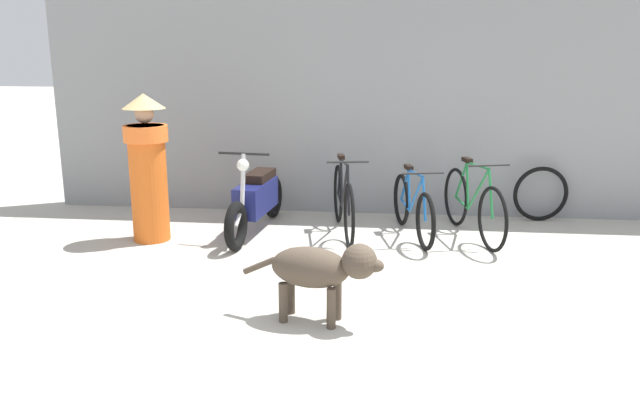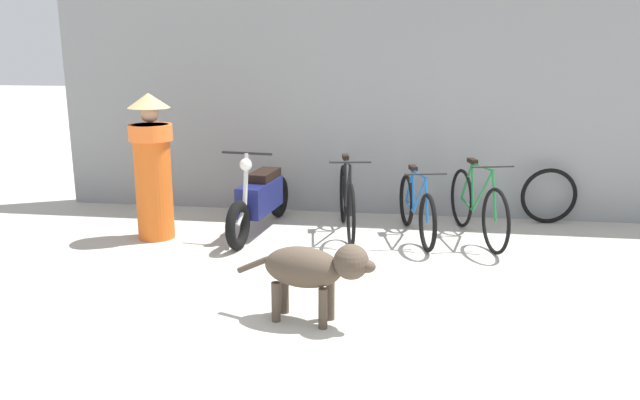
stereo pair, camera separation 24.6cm
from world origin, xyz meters
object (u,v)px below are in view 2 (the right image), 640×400
(bicycle_1, at_px, (416,209))
(bicycle_0, at_px, (347,202))
(stray_dog, at_px, (314,268))
(bicycle_2, at_px, (477,206))
(person_in_robes, at_px, (152,164))
(spare_tire_left, at_px, (549,196))
(motorcycle, at_px, (260,199))

(bicycle_1, bearing_deg, bicycle_0, -104.68)
(bicycle_0, distance_m, stray_dog, 2.46)
(bicycle_0, height_order, bicycle_2, bicycle_0)
(bicycle_1, xyz_separation_m, person_in_robes, (-2.95, -0.45, 0.52))
(bicycle_1, relative_size, bicycle_2, 0.94)
(bicycle_2, height_order, spare_tire_left, bicycle_2)
(bicycle_2, relative_size, spare_tire_left, 2.45)
(person_in_robes, bearing_deg, motorcycle, -166.75)
(bicycle_2, height_order, motorcycle, motorcycle)
(stray_dog, bearing_deg, person_in_robes, 148.20)
(stray_dog, bearing_deg, spare_tire_left, 64.64)
(stray_dog, bearing_deg, bicycle_2, 70.21)
(spare_tire_left, bearing_deg, bicycle_2, -139.49)
(bicycle_0, bearing_deg, person_in_robes, -88.50)
(bicycle_1, bearing_deg, motorcycle, -102.24)
(motorcycle, height_order, spare_tire_left, motorcycle)
(bicycle_2, height_order, stray_dog, bicycle_2)
(bicycle_0, relative_size, bicycle_2, 1.04)
(stray_dog, relative_size, person_in_robes, 0.70)
(bicycle_1, relative_size, stray_dog, 1.40)
(motorcycle, bearing_deg, bicycle_1, 97.56)
(bicycle_1, xyz_separation_m, stray_dog, (-0.80, -2.44, 0.11))
(bicycle_1, bearing_deg, stray_dog, -31.60)
(person_in_robes, bearing_deg, bicycle_1, -178.19)
(motorcycle, bearing_deg, bicycle_0, 99.48)
(bicycle_0, xyz_separation_m, bicycle_1, (0.80, -0.02, -0.05))
(bicycle_0, height_order, person_in_robes, person_in_robes)
(stray_dog, relative_size, spare_tire_left, 1.65)
(stray_dog, xyz_separation_m, person_in_robes, (-2.15, 1.99, 0.41))
(motorcycle, xyz_separation_m, person_in_robes, (-1.12, -0.41, 0.46))
(spare_tire_left, bearing_deg, stray_dog, -126.39)
(bicycle_1, height_order, stray_dog, bicycle_1)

